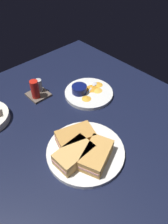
# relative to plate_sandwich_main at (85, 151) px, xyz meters

# --- Properties ---
(ground_plane) EXTENTS (1.10, 1.10, 0.03)m
(ground_plane) POSITION_rel_plate_sandwich_main_xyz_m (0.02, 0.12, -0.02)
(ground_plane) COLOR black
(plate_sandwich_main) EXTENTS (0.27, 0.27, 0.02)m
(plate_sandwich_main) POSITION_rel_plate_sandwich_main_xyz_m (0.00, 0.00, 0.00)
(plate_sandwich_main) COLOR silver
(plate_sandwich_main) RESTS_ON ground_plane
(sandwich_half_near) EXTENTS (0.15, 0.11, 0.05)m
(sandwich_half_near) POSITION_rel_plate_sandwich_main_xyz_m (-0.00, 0.05, 0.03)
(sandwich_half_near) COLOR #C68C42
(sandwich_half_near) RESTS_ON plate_sandwich_main
(sandwich_half_far) EXTENTS (0.14, 0.08, 0.05)m
(sandwich_half_far) POSITION_rel_plate_sandwich_main_xyz_m (-0.05, -0.00, 0.03)
(sandwich_half_far) COLOR tan
(sandwich_half_far) RESTS_ON plate_sandwich_main
(sandwich_half_extra) EXTENTS (0.15, 0.12, 0.05)m
(sandwich_half_extra) POSITION_rel_plate_sandwich_main_xyz_m (0.00, -0.05, 0.03)
(sandwich_half_extra) COLOR tan
(sandwich_half_extra) RESTS_ON plate_sandwich_main
(ramekin_dark_sauce) EXTENTS (0.06, 0.06, 0.04)m
(ramekin_dark_sauce) POSITION_rel_plate_sandwich_main_xyz_m (-0.01, -0.06, 0.03)
(ramekin_dark_sauce) COLOR navy
(ramekin_dark_sauce) RESTS_ON plate_sandwich_main
(spoon_by_dark_ramekin) EXTENTS (0.05, 0.10, 0.01)m
(spoon_by_dark_ramekin) POSITION_rel_plate_sandwich_main_xyz_m (0.01, -0.01, 0.01)
(spoon_by_dark_ramekin) COLOR silver
(spoon_by_dark_ramekin) RESTS_ON plate_sandwich_main
(plate_chips_companion) EXTENTS (0.22, 0.22, 0.02)m
(plate_chips_companion) POSITION_rel_plate_sandwich_main_xyz_m (0.23, 0.23, 0.00)
(plate_chips_companion) COLOR silver
(plate_chips_companion) RESTS_ON ground_plane
(ramekin_light_gravy) EXTENTS (0.07, 0.07, 0.03)m
(ramekin_light_gravy) POSITION_rel_plate_sandwich_main_xyz_m (0.20, 0.25, 0.03)
(ramekin_light_gravy) COLOR #0C144C
(ramekin_light_gravy) RESTS_ON plate_chips_companion
(spoon_by_gravy_ramekin) EXTENTS (0.10, 0.05, 0.01)m
(spoon_by_gravy_ramekin) POSITION_rel_plate_sandwich_main_xyz_m (0.28, 0.24, 0.01)
(spoon_by_gravy_ramekin) COLOR silver
(spoon_by_gravy_ramekin) RESTS_ON plate_chips_companion
(plantain_chip_scatter) EXTENTS (0.17, 0.13, 0.01)m
(plantain_chip_scatter) POSITION_rel_plate_sandwich_main_xyz_m (0.25, 0.23, 0.01)
(plantain_chip_scatter) COLOR orange
(plantain_chip_scatter) RESTS_ON plate_chips_companion
(condiment_caddy) EXTENTS (0.09, 0.09, 0.10)m
(condiment_caddy) POSITION_rel_plate_sandwich_main_xyz_m (0.06, 0.38, 0.03)
(condiment_caddy) COLOR brown
(condiment_caddy) RESTS_ON ground_plane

